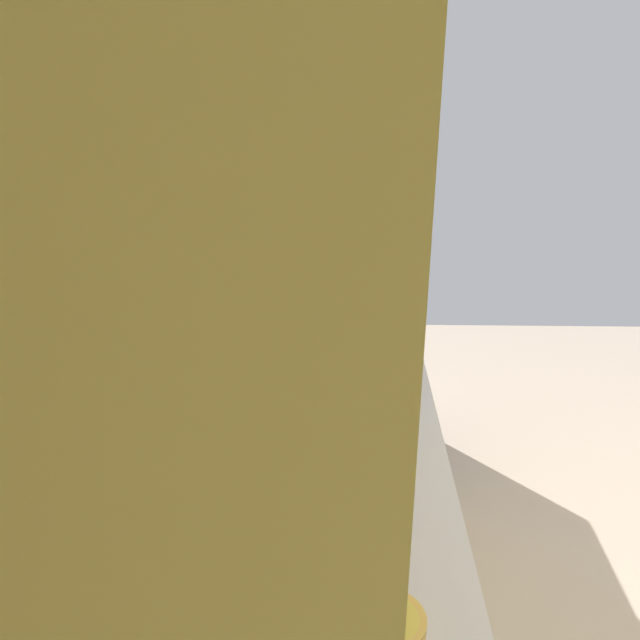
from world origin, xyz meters
name	(u,v)px	position (x,y,z in m)	size (l,w,h in m)	color
wall_back	(187,332)	(0.00, 1.70, 1.30)	(3.76, 0.12, 2.59)	beige
upper_cabinets	(251,98)	(-0.41, 1.47, 1.90)	(1.82, 0.34, 0.74)	#E3DE7F
oven_range	(337,372)	(1.35, 1.32, 0.46)	(0.71, 0.66, 1.07)	#B7BABF
microwave	(328,336)	(0.55, 1.36, 1.02)	(0.49, 0.34, 0.27)	#B7BABF
bowl	(386,625)	(-0.55, 1.23, 0.92)	(0.16, 0.16, 0.05)	gold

